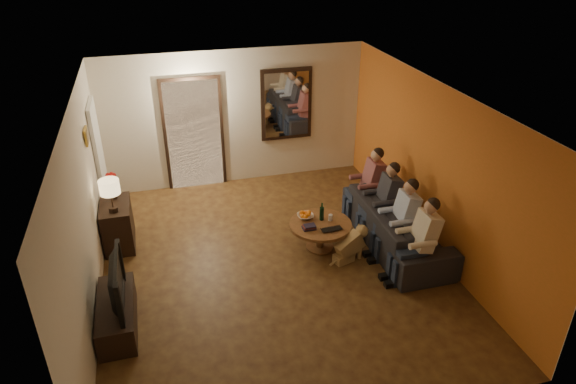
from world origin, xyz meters
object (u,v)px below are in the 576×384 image
object	(u,v)px
person_c	(384,203)
person_d	(369,187)
person_a	(420,243)
person_b	(401,222)
tv_stand	(117,314)
laptop	(333,231)
sofa	(396,225)
table_lamp	(111,196)
bowl	(305,216)
wine_bottle	(322,211)
tv	(111,283)
dog	(350,244)
coffee_table	(320,236)
dresser	(118,225)

from	to	relation	value
person_c	person_d	xyz separation A→B (m)	(0.00, 0.60, 0.00)
person_a	person_c	distance (m)	1.20
person_c	person_b	bearing A→B (deg)	-90.00
person_d	person_c	bearing A→B (deg)	-90.00
tv_stand	laptop	xyz separation A→B (m)	(3.16, 0.75, 0.26)
sofa	laptop	xyz separation A→B (m)	(-1.10, -0.07, 0.11)
table_lamp	bowl	size ratio (longest dim) A/B	2.08
person_c	wine_bottle	size ratio (longest dim) A/B	3.87
wine_bottle	tv	bearing A→B (deg)	-160.05
tv_stand	sofa	xyz separation A→B (m)	(4.26, 0.82, 0.15)
tv	tv_stand	bearing A→B (deg)	0.00
tv	laptop	size ratio (longest dim) A/B	3.16
person_d	table_lamp	bearing A→B (deg)	179.44
tv_stand	person_b	world-z (taller)	person_b
tv_stand	person_c	world-z (taller)	person_c
dog	person_a	bearing A→B (deg)	-57.99
dog	bowl	bearing A→B (deg)	111.12
sofa	wine_bottle	distance (m)	1.22
person_b	coffee_table	bearing A→B (deg)	154.97
person_a	laptop	distance (m)	1.31
tv_stand	wine_bottle	size ratio (longest dim) A/B	3.86
wine_bottle	dog	bearing A→B (deg)	-62.65
person_c	bowl	bearing A→B (deg)	174.05
dog	tv_stand	bearing A→B (deg)	173.36
sofa	tv	bearing A→B (deg)	101.41
dresser	person_b	xyz separation A→B (m)	(4.16, -1.46, 0.24)
tv_stand	wine_bottle	distance (m)	3.34
dog	wine_bottle	distance (m)	0.68
person_d	dog	distance (m)	1.40
person_a	laptop	xyz separation A→B (m)	(-1.00, 0.83, -0.14)
tv	sofa	distance (m)	4.35
person_b	person_c	xyz separation A→B (m)	(0.00, 0.60, 0.00)
table_lamp	bowl	world-z (taller)	table_lamp
dresser	sofa	xyz separation A→B (m)	(4.26, -1.16, -0.01)
person_b	tv	bearing A→B (deg)	-172.93
sofa	person_c	size ratio (longest dim) A/B	2.00
dog	bowl	distance (m)	0.85
person_b	person_c	bearing A→B (deg)	90.00
tv_stand	person_c	size ratio (longest dim) A/B	1.00
tv_stand	person_a	bearing A→B (deg)	-1.15
table_lamp	bowl	distance (m)	2.97
dresser	person_d	world-z (taller)	person_d
wine_bottle	person_d	bearing A→B (deg)	29.21
person_d	wine_bottle	bearing A→B (deg)	-150.79
table_lamp	tv	bearing A→B (deg)	-90.00
dresser	table_lamp	distance (m)	0.67
tv_stand	coffee_table	distance (m)	3.23
person_d	bowl	xyz separation A→B (m)	(-1.28, -0.47, -0.12)
tv_stand	sofa	size ratio (longest dim) A/B	0.50
table_lamp	wine_bottle	bearing A→B (deg)	-11.39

